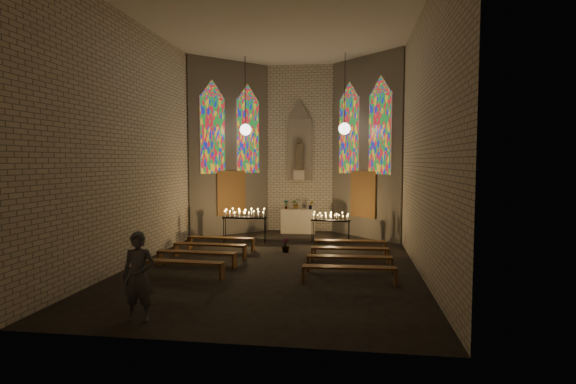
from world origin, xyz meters
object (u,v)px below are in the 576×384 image
at_px(altar, 298,221).
at_px(votive_stand_right, 331,218).
at_px(aisle_flower_pot, 286,245).
at_px(votive_stand_left, 245,215).
at_px(visitor, 139,276).

xyz_separation_m(altar, votive_stand_right, (1.44, -2.05, 0.40)).
distance_m(aisle_flower_pot, votive_stand_left, 2.44).
bearing_deg(aisle_flower_pot, votive_stand_left, 138.67).
xyz_separation_m(aisle_flower_pot, votive_stand_right, (1.38, 1.95, 0.66)).
relative_size(altar, aisle_flower_pot, 3.02).
relative_size(votive_stand_right, visitor, 0.86).
height_order(altar, visitor, visitor).
bearing_deg(aisle_flower_pot, votive_stand_right, 54.70).
bearing_deg(altar, aisle_flower_pot, -89.22).
bearing_deg(visitor, aisle_flower_pot, 69.40).
height_order(votive_stand_right, visitor, visitor).
height_order(altar, aisle_flower_pot, altar).
xyz_separation_m(votive_stand_right, visitor, (-3.19, -8.58, -0.05)).
relative_size(altar, visitor, 0.83).
relative_size(aisle_flower_pot, visitor, 0.28).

